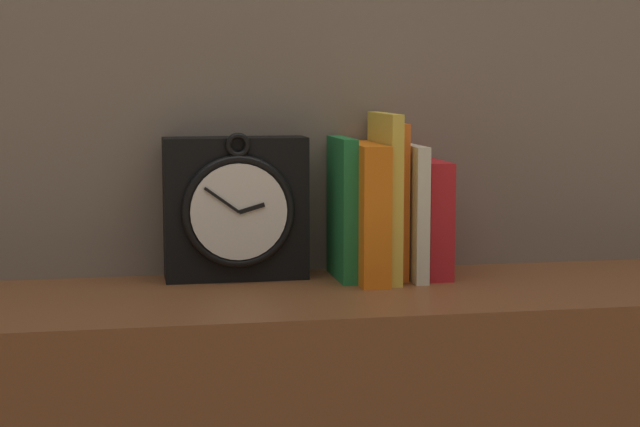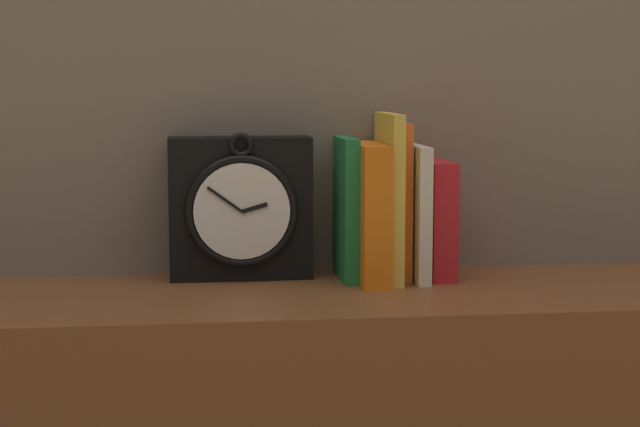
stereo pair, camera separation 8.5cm
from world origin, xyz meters
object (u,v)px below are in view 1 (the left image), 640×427
(book_slot0_green, at_px, (342,208))
(book_slot5_red, at_px, (430,218))
(clock, at_px, (236,208))
(book_slot1_orange, at_px, (365,212))
(book_slot3_orange, at_px, (395,200))
(book_slot4_cream, at_px, (410,211))
(book_slot2_yellow, at_px, (385,196))

(book_slot0_green, xyz_separation_m, book_slot5_red, (0.13, -0.00, -0.02))
(clock, xyz_separation_m, book_slot1_orange, (0.18, -0.04, -0.00))
(book_slot0_green, bearing_deg, book_slot5_red, -0.51)
(clock, relative_size, book_slot3_orange, 0.95)
(book_slot0_green, height_order, book_slot5_red, book_slot0_green)
(book_slot1_orange, xyz_separation_m, book_slot5_red, (0.10, 0.02, -0.01))
(clock, height_order, book_slot4_cream, clock)
(book_slot1_orange, bearing_deg, book_slot0_green, 150.36)
(book_slot2_yellow, distance_m, book_slot3_orange, 0.03)
(book_slot1_orange, relative_size, book_slot3_orange, 0.87)
(clock, height_order, book_slot1_orange, clock)
(book_slot1_orange, xyz_separation_m, book_slot2_yellow, (0.03, 0.00, 0.02))
(book_slot1_orange, bearing_deg, book_slot5_red, 8.92)
(clock, relative_size, book_slot5_red, 1.26)
(book_slot4_cream, bearing_deg, book_slot1_orange, -173.09)
(book_slot0_green, xyz_separation_m, book_slot2_yellow, (0.06, -0.01, 0.02))
(book_slot3_orange, distance_m, book_slot5_red, 0.06)
(book_slot1_orange, height_order, book_slot5_red, book_slot1_orange)
(book_slot2_yellow, bearing_deg, book_slot0_green, 168.09)
(clock, bearing_deg, book_slot2_yellow, -9.36)
(book_slot1_orange, height_order, book_slot3_orange, book_slot3_orange)
(book_slot1_orange, bearing_deg, book_slot3_orange, 23.61)
(book_slot0_green, xyz_separation_m, book_slot1_orange, (0.03, -0.02, -0.00))
(clock, relative_size, book_slot0_green, 1.04)
(book_slot3_orange, bearing_deg, book_slot4_cream, -33.56)
(book_slot2_yellow, bearing_deg, book_slot1_orange, -171.30)
(book_slot1_orange, relative_size, book_slot4_cream, 1.02)
(book_slot4_cream, bearing_deg, book_slot3_orange, 146.44)
(book_slot4_cream, relative_size, book_slot5_red, 1.14)
(book_slot2_yellow, xyz_separation_m, book_slot5_red, (0.07, 0.01, -0.04))
(book_slot2_yellow, relative_size, book_slot3_orange, 1.06)
(book_slot3_orange, relative_size, book_slot4_cream, 1.16)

